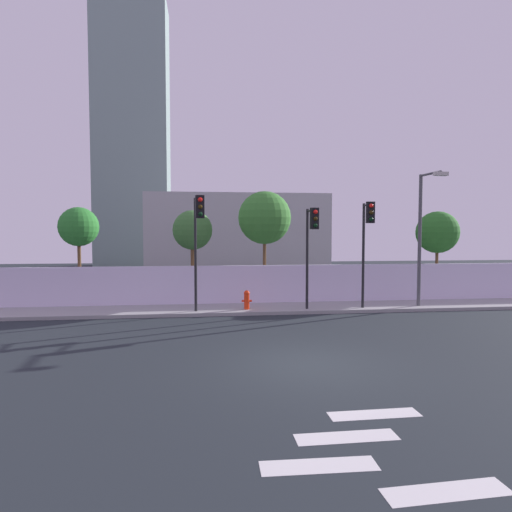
{
  "coord_description": "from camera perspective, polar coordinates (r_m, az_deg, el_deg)",
  "views": [
    {
      "loc": [
        -2.69,
        -11.21,
        3.55
      ],
      "look_at": [
        -0.6,
        6.5,
        2.57
      ],
      "focal_mm": 30.55,
      "sensor_mm": 36.0,
      "label": 1
    }
  ],
  "objects": [
    {
      "name": "perimeter_wall",
      "position": [
        21.03,
        0.67,
        -3.68
      ],
      "size": [
        36.0,
        0.18,
        1.8
      ],
      "primitive_type": "cube",
      "color": "silver",
      "rests_on": "sidewalk"
    },
    {
      "name": "roadside_tree_midright",
      "position": [
        22.34,
        1.13,
        5.0
      ],
      "size": [
        2.71,
        2.71,
        5.64
      ],
      "color": "brown",
      "rests_on": "ground"
    },
    {
      "name": "crosswalk_marking",
      "position": [
        8.03,
        14.59,
        -23.18
      ],
      "size": [
        3.38,
        3.04,
        0.01
      ],
      "color": "silver",
      "rests_on": "ground"
    },
    {
      "name": "traffic_light_left",
      "position": [
        18.82,
        7.24,
        2.59
      ],
      "size": [
        0.36,
        1.15,
        4.42
      ],
      "color": "black",
      "rests_on": "sidewalk"
    },
    {
      "name": "low_building_distant",
      "position": [
        34.8,
        -2.54,
        2.61
      ],
      "size": [
        13.81,
        6.0,
        6.44
      ],
      "primitive_type": "cube",
      "color": "#ADADAD",
      "rests_on": "ground"
    },
    {
      "name": "roadside_tree_midleft",
      "position": [
        22.13,
        -8.31,
        3.3
      ],
      "size": [
        1.99,
        1.99,
        4.65
      ],
      "color": "brown",
      "rests_on": "ground"
    },
    {
      "name": "tower_on_skyline",
      "position": [
        48.3,
        -15.86,
        14.87
      ],
      "size": [
        7.29,
        5.0,
        26.91
      ],
      "primitive_type": "cube",
      "color": "gray",
      "rests_on": "ground"
    },
    {
      "name": "traffic_light_center",
      "position": [
        17.96,
        -7.64,
        3.58
      ],
      "size": [
        0.46,
        1.76,
        4.84
      ],
      "color": "black",
      "rests_on": "sidewalk"
    },
    {
      "name": "roadside_tree_leftmost",
      "position": [
        22.95,
        -22.21,
        3.51
      ],
      "size": [
        1.91,
        1.91,
        4.77
      ],
      "color": "brown",
      "rests_on": "ground"
    },
    {
      "name": "fire_hydrant",
      "position": [
        19.26,
        -1.22,
        -5.66
      ],
      "size": [
        0.44,
        0.26,
        0.84
      ],
      "color": "red",
      "rests_on": "sidewalk"
    },
    {
      "name": "ground_plane",
      "position": [
        12.07,
        6.66,
        -13.98
      ],
      "size": [
        80.0,
        80.0,
        0.0
      ],
      "primitive_type": "plane",
      "color": "#21272C"
    },
    {
      "name": "roadside_tree_rightmost",
      "position": [
        25.38,
        22.66,
        2.86
      ],
      "size": [
        2.25,
        2.25,
        4.67
      ],
      "color": "brown",
      "rests_on": "ground"
    },
    {
      "name": "traffic_light_right",
      "position": [
        19.46,
        14.34,
        3.09
      ],
      "size": [
        0.37,
        1.36,
        4.68
      ],
      "color": "black",
      "rests_on": "sidewalk"
    },
    {
      "name": "street_lamp_curbside",
      "position": [
        21.16,
        21.01,
        3.42
      ],
      "size": [
        0.62,
        1.66,
        6.02
      ],
      "color": "#4C4C51",
      "rests_on": "sidewalk"
    },
    {
      "name": "sidewalk",
      "position": [
        19.91,
        1.15,
        -6.9
      ],
      "size": [
        36.0,
        2.4,
        0.15
      ],
      "primitive_type": "cube",
      "color": "gray",
      "rests_on": "ground"
    }
  ]
}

